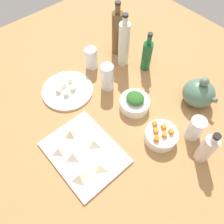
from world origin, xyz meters
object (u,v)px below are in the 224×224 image
Objects in this scene: plate_tofu at (68,90)px; drinking_glass_2 at (195,128)px; cutting_board at (84,152)px; bottle_1 at (124,44)px; drinking_glass_1 at (91,58)px; bottle_3 at (207,149)px; bowl_greens at (134,103)px; bottle_0 at (117,33)px; bottle_2 at (147,55)px; teapot at (199,93)px; drinking_glass_0 at (107,77)px; bowl_carrots at (161,136)px.

drinking_glass_2 is at bearing 25.49° from plate_tofu.
bottle_1 is at bearing 120.90° from cutting_board.
bottle_3 is at bearing 1.11° from drinking_glass_1.
bottle_0 is at bearing 150.19° from bowl_greens.
bottle_0 is 2.47× the size of drinking_glass_1.
plate_tofu is at bearing -108.76° from bottle_2.
bottle_2 is at bearing -176.15° from teapot.
bottle_0 reaches higher than drinking_glass_0.
bottle_0 is at bearing 98.79° from plate_tofu.
bowl_carrots is at bearing -23.24° from bottle_0.
cutting_board is at bearing -55.31° from drinking_glass_0.
plate_tofu is at bearing -136.68° from teapot.
bottle_2 is 28.02cm from drinking_glass_1.
cutting_board is at bearing -103.32° from teapot.
bottle_3 is at bearing -48.63° from teapot.
bowl_carrots is at bearing -37.00° from bottle_2.
bowl_carrots is at bearing -9.98° from bowl_greens.
bowl_greens is at bearing -124.47° from teapot.
bottle_1 is 1.34× the size of bottle_2.
bottle_1 reaches higher than bowl_carrots.
bowl_greens is (-3.39, 31.38, 2.02)cm from cutting_board.
bottle_1 is at bearing 167.87° from bottle_3.
drinking_glass_1 is (-33.34, 1.42, 3.28)cm from bowl_greens.
teapot is (13.12, 55.43, 5.64)cm from cutting_board.
bottle_3 is at bearing 4.47° from bowl_greens.
plate_tofu is 49.41cm from bowl_carrots.
bottle_0 is 1.01× the size of bottle_1.
bottle_3 is (31.88, 34.13, 7.23)cm from cutting_board.
drinking_glass_2 is at bearing -10.47° from bottle_0.
drinking_glass_1 reaches higher than plate_tofu.
plate_tofu is at bearing -123.78° from drinking_glass_0.
bottle_0 is 1.58× the size of bottle_3.
cutting_board is at bearing -133.05° from bottle_3.
bottle_3 is at bearing -21.11° from bottle_2.
cutting_board is 2.75× the size of drinking_glass_1.
plate_tofu is (-31.42, 13.43, 0.10)cm from cutting_board.
cutting_board is 1.29× the size of plate_tofu.
bottle_3 is (35.27, 2.75, 5.22)cm from bowl_greens.
bottle_2 is (-14.48, 21.96, 6.05)cm from bowl_greens.
bowl_carrots is (15.75, 28.01, 2.04)cm from cutting_board.
bowl_greens is 17.83cm from drinking_glass_0.
drinking_glass_0 is (-52.43, -4.45, -0.68)cm from bottle_3.
bottle_2 reaches higher than drinking_glass_0.
cutting_board is at bearing -59.10° from bottle_1.
drinking_glass_2 is (41.23, -13.79, -2.99)cm from bottle_2.
bowl_carrots is at bearing 60.64° from cutting_board.
teapot reaches higher than drinking_glass_2.
drinking_glass_1 reaches higher than bowl_carrots.
bowl_carrots is at bearing -123.39° from drinking_glass_2.
drinking_glass_1 is at bearing -121.11° from bottle_1.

